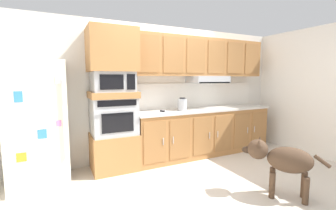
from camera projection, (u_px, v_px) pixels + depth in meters
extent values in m
plane|color=beige|center=(185.00, 175.00, 3.61)|extent=(9.60, 9.60, 0.00)
cube|color=silver|center=(157.00, 92.00, 4.45)|extent=(6.20, 0.12, 2.50)
cube|color=white|center=(304.00, 91.00, 4.69)|extent=(0.12, 7.10, 2.50)
cube|color=silver|center=(38.00, 124.00, 3.23)|extent=(0.76, 0.70, 1.76)
cylinder|color=silver|center=(64.00, 119.00, 3.03)|extent=(0.02, 0.02, 1.10)
cube|color=orange|center=(21.00, 157.00, 2.87)|extent=(0.11, 0.01, 0.12)
cube|color=pink|center=(59.00, 123.00, 3.02)|extent=(0.06, 0.01, 0.08)
cube|color=#337FDB|center=(42.00, 134.00, 2.95)|extent=(0.11, 0.01, 0.12)
cube|color=#337FDB|center=(18.00, 97.00, 2.79)|extent=(0.09, 0.01, 0.14)
cube|color=white|center=(59.00, 78.00, 2.97)|extent=(0.10, 0.01, 0.14)
cube|color=#A8703D|center=(114.00, 151.00, 3.83)|extent=(0.74, 0.62, 0.60)
cube|color=#A8AAAF|center=(113.00, 116.00, 3.76)|extent=(0.70, 0.58, 0.60)
cube|color=black|center=(118.00, 123.00, 3.50)|extent=(0.49, 0.01, 0.30)
cube|color=black|center=(118.00, 103.00, 3.47)|extent=(0.60, 0.01, 0.09)
cylinder|color=#A8AAAF|center=(118.00, 110.00, 3.46)|extent=(0.56, 0.02, 0.02)
cube|color=#A8703D|center=(113.00, 95.00, 3.72)|extent=(0.74, 0.62, 0.10)
cube|color=#A8AAAF|center=(113.00, 82.00, 3.70)|extent=(0.64, 0.53, 0.32)
cube|color=black|center=(112.00, 82.00, 3.42)|extent=(0.35, 0.01, 0.22)
cube|color=black|center=(131.00, 82.00, 3.55)|extent=(0.13, 0.01, 0.24)
cube|color=#A8703D|center=(112.00, 50.00, 3.64)|extent=(0.74, 0.62, 0.68)
cube|color=#A8703D|center=(204.00, 132.00, 4.61)|extent=(2.87, 0.60, 0.88)
cube|color=#9A6738|center=(155.00, 142.00, 3.81)|extent=(0.40, 0.01, 0.70)
cylinder|color=#BCBCC1|center=(163.00, 142.00, 3.86)|extent=(0.01, 0.01, 0.12)
cube|color=#9A6738|center=(180.00, 139.00, 4.02)|extent=(0.40, 0.01, 0.70)
cylinder|color=#BCBCC1|center=(173.00, 140.00, 3.94)|extent=(0.01, 0.01, 0.12)
cube|color=#9A6738|center=(203.00, 136.00, 4.23)|extent=(0.40, 0.01, 0.70)
cylinder|color=#BCBCC1|center=(210.00, 135.00, 4.28)|extent=(0.01, 0.01, 0.12)
cube|color=#9A6738|center=(223.00, 133.00, 4.44)|extent=(0.40, 0.01, 0.70)
cylinder|color=#BCBCC1|center=(218.00, 134.00, 4.36)|extent=(0.01, 0.01, 0.12)
cube|color=#9A6738|center=(242.00, 131.00, 4.65)|extent=(0.40, 0.01, 0.70)
cylinder|color=#BCBCC1|center=(248.00, 130.00, 4.70)|extent=(0.01, 0.01, 0.12)
cube|color=#9A6738|center=(259.00, 129.00, 4.86)|extent=(0.40, 0.01, 0.70)
cylinder|color=#BCBCC1|center=(255.00, 129.00, 4.78)|extent=(0.01, 0.01, 0.12)
cube|color=beige|center=(204.00, 109.00, 4.55)|extent=(2.91, 0.64, 0.04)
cube|color=white|center=(196.00, 95.00, 4.78)|extent=(2.91, 0.02, 0.50)
cube|color=#A8703D|center=(201.00, 57.00, 4.55)|extent=(2.87, 0.34, 0.74)
cube|color=#A8AAAF|center=(208.00, 80.00, 4.59)|extent=(0.76, 0.48, 0.14)
cube|color=black|center=(215.00, 83.00, 4.40)|extent=(0.72, 0.04, 0.02)
cube|color=#9A6738|center=(149.00, 54.00, 3.87)|extent=(0.40, 0.01, 0.63)
cube|color=#9A6738|center=(174.00, 55.00, 4.08)|extent=(0.40, 0.01, 0.63)
cube|color=#9A6738|center=(196.00, 56.00, 4.29)|extent=(0.40, 0.01, 0.63)
cube|color=#9A6738|center=(217.00, 57.00, 4.50)|extent=(0.40, 0.01, 0.63)
cube|color=#9A6738|center=(235.00, 58.00, 4.71)|extent=(0.40, 0.01, 0.63)
cube|color=#9A6738|center=(252.00, 59.00, 4.92)|extent=(0.40, 0.01, 0.63)
cylinder|color=black|center=(162.00, 111.00, 4.09)|extent=(0.07, 0.10, 0.03)
cylinder|color=silver|center=(166.00, 110.00, 4.17)|extent=(0.06, 0.11, 0.01)
cylinder|color=#A8AAAF|center=(182.00, 105.00, 4.26)|extent=(0.17, 0.17, 0.22)
cylinder|color=black|center=(182.00, 98.00, 4.24)|extent=(0.10, 0.10, 0.02)
ellipsoid|color=#473323|center=(290.00, 160.00, 2.87)|extent=(0.59, 0.61, 0.32)
sphere|color=#473323|center=(258.00, 149.00, 3.01)|extent=(0.26, 0.26, 0.26)
ellipsoid|color=#312318|center=(247.00, 150.00, 3.07)|extent=(0.17, 0.17, 0.09)
cone|color=#473323|center=(259.00, 143.00, 2.91)|extent=(0.07, 0.07, 0.08)
cone|color=#473323|center=(260.00, 139.00, 3.07)|extent=(0.07, 0.07, 0.08)
cylinder|color=#473323|center=(322.00, 161.00, 2.73)|extent=(0.15, 0.17, 0.15)
cylinder|color=#473323|center=(272.00, 185.00, 2.90)|extent=(0.07, 0.07, 0.34)
cylinder|color=#473323|center=(272.00, 180.00, 3.06)|extent=(0.07, 0.07, 0.34)
cylinder|color=#473323|center=(306.00, 191.00, 2.75)|extent=(0.07, 0.07, 0.34)
cylinder|color=#473323|center=(304.00, 185.00, 2.91)|extent=(0.07, 0.07, 0.34)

